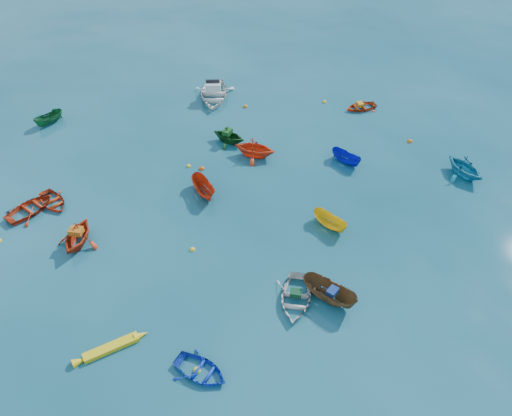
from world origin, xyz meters
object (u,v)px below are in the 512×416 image
object	(u,v)px
dinghy_blue_sw	(201,373)
kayak_yellow	(112,349)
dinghy_white_near	(295,300)
motorboat_white	(214,98)

from	to	relation	value
dinghy_blue_sw	kayak_yellow	size ratio (longest dim) A/B	0.79
dinghy_blue_sw	kayak_yellow	world-z (taller)	dinghy_blue_sw
dinghy_blue_sw	dinghy_white_near	world-z (taller)	dinghy_white_near
dinghy_white_near	motorboat_white	xyz separation A→B (m)	(1.54, 21.51, 0.00)
dinghy_white_near	motorboat_white	distance (m)	21.57
motorboat_white	dinghy_blue_sw	bearing A→B (deg)	-88.49
kayak_yellow	dinghy_blue_sw	bearing A→B (deg)	-134.56
kayak_yellow	dinghy_white_near	bearing A→B (deg)	-100.69
dinghy_white_near	dinghy_blue_sw	bearing A→B (deg)	-128.59
dinghy_blue_sw	dinghy_white_near	xyz separation A→B (m)	(5.66, 2.41, 0.00)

